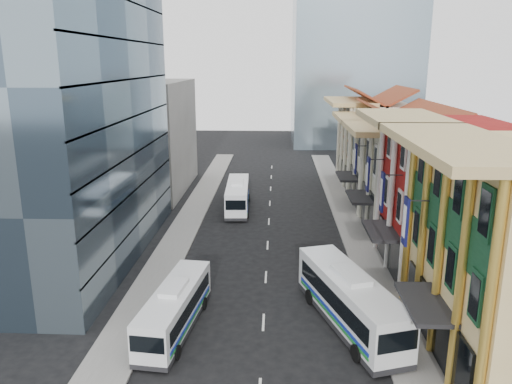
{
  "coord_description": "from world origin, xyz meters",
  "views": [
    {
      "loc": [
        0.73,
        -21.11,
        16.39
      ],
      "look_at": [
        -0.98,
        19.98,
        5.59
      ],
      "focal_mm": 35.0,
      "sensor_mm": 36.0,
      "label": 1
    }
  ],
  "objects_px": {
    "office_tower": "(55,79)",
    "bus_left_far": "(238,195)",
    "bus_right": "(350,299)",
    "bus_left_near": "(175,307)"
  },
  "relations": [
    {
      "from": "office_tower",
      "to": "bus_right",
      "type": "relative_size",
      "value": 2.61
    },
    {
      "from": "office_tower",
      "to": "bus_right",
      "type": "distance_m",
      "value": 28.31
    },
    {
      "from": "bus_left_far",
      "to": "bus_left_near",
      "type": "bearing_deg",
      "value": -96.26
    },
    {
      "from": "office_tower",
      "to": "bus_left_far",
      "type": "bearing_deg",
      "value": 47.27
    },
    {
      "from": "bus_left_near",
      "to": "bus_left_far",
      "type": "xyz_separation_m",
      "value": [
        1.85,
        26.58,
        0.15
      ]
    },
    {
      "from": "bus_right",
      "to": "bus_left_far",
      "type": "bearing_deg",
      "value": 91.76
    },
    {
      "from": "office_tower",
      "to": "bus_right",
      "type": "xyz_separation_m",
      "value": [
        22.44,
        -11.17,
        -13.16
      ]
    },
    {
      "from": "bus_left_far",
      "to": "bus_right",
      "type": "bearing_deg",
      "value": -72.74
    },
    {
      "from": "office_tower",
      "to": "bus_left_far",
      "type": "height_order",
      "value": "office_tower"
    },
    {
      "from": "office_tower",
      "to": "bus_left_near",
      "type": "bearing_deg",
      "value": -46.52
    }
  ]
}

